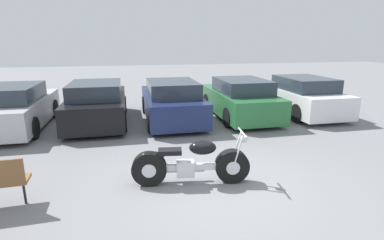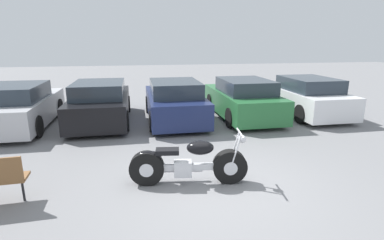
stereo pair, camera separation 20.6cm
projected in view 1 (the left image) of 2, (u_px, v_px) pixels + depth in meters
ground_plane at (219, 185)px, 5.80m from camera, size 60.00×60.00×0.00m
motorcycle at (190, 163)px, 5.76m from camera, size 2.28×0.75×1.03m
parked_car_silver at (14, 108)px, 9.35m from camera, size 1.87×4.18×1.40m
parked_car_black at (97, 104)px, 10.02m from camera, size 1.87×4.18×1.40m
parked_car_navy at (172, 102)px, 10.35m from camera, size 1.87×4.18×1.40m
parked_car_green at (239, 99)px, 10.85m from camera, size 1.87×4.18×1.40m
parked_car_white at (300, 96)px, 11.41m from camera, size 1.87×4.18×1.40m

